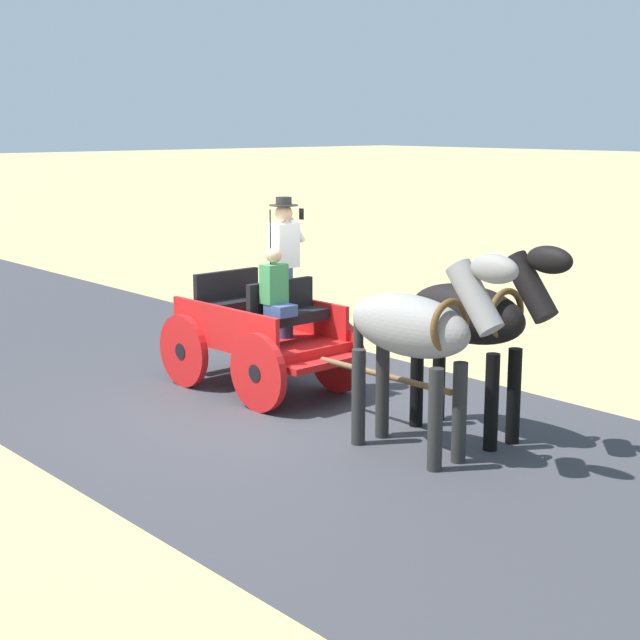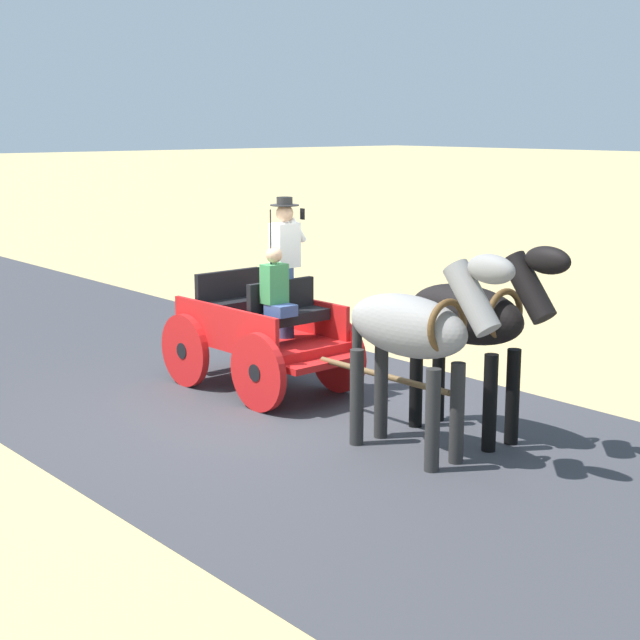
# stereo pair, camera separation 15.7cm
# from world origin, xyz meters

# --- Properties ---
(ground_plane) EXTENTS (200.00, 200.00, 0.00)m
(ground_plane) POSITION_xyz_m (0.00, 0.00, 0.00)
(ground_plane) COLOR tan
(road_surface) EXTENTS (5.98, 160.00, 0.01)m
(road_surface) POSITION_xyz_m (0.00, 0.00, 0.00)
(road_surface) COLOR #38383D
(road_surface) RESTS_ON ground
(horse_drawn_carriage) EXTENTS (1.48, 4.51, 2.50)m
(horse_drawn_carriage) POSITION_xyz_m (-0.50, -0.81, 0.82)
(horse_drawn_carriage) COLOR red
(horse_drawn_carriage) RESTS_ON ground
(horse_near_side) EXTENTS (0.58, 2.13, 2.21)m
(horse_near_side) POSITION_xyz_m (-1.05, 2.20, 1.32)
(horse_near_side) COLOR black
(horse_near_side) RESTS_ON ground
(horse_off_side) EXTENTS (0.59, 2.13, 2.21)m
(horse_off_side) POSITION_xyz_m (-0.13, 2.23, 1.32)
(horse_off_side) COLOR gray
(horse_off_side) RESTS_ON ground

